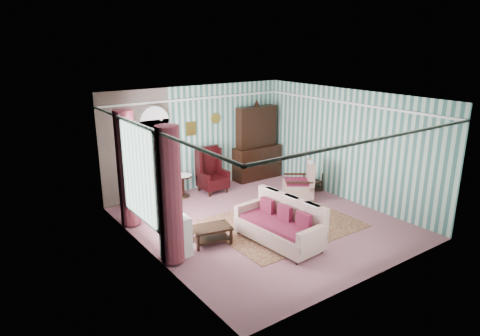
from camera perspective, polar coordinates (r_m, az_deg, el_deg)
floor at (r=10.04m, az=3.12°, el=-7.25°), size 6.00×6.00×0.00m
room_shell at (r=9.18m, az=-0.39°, el=3.70°), size 5.53×6.02×2.91m
bookcase at (r=11.31m, az=-11.23°, el=1.26°), size 0.80×0.28×2.24m
dresser_hutch at (r=12.82m, az=2.31°, el=3.67°), size 1.50×0.56×2.36m
wingback_left at (r=11.02m, az=-11.42°, el=-1.87°), size 0.76×0.80×1.25m
wingback_right at (r=11.79m, az=-3.67°, el=-0.32°), size 0.76×0.80×1.25m
seated_woman at (r=11.03m, az=-11.41°, el=-2.04°), size 0.44×0.40×1.18m
round_side_table at (r=11.61m, az=-7.59°, el=-2.39°), size 0.50×0.50×0.60m
nest_table at (r=12.12m, az=9.67°, el=-1.81°), size 0.45×0.38×0.54m
plant_stand at (r=8.47m, az=-8.54°, el=-9.21°), size 0.55×0.35×0.80m
rug at (r=10.01m, az=5.55°, el=-7.36°), size 3.20×2.60×0.01m
sofa at (r=8.91m, az=5.19°, el=-7.25°), size 1.09×2.01×0.93m
floral_armchair at (r=11.41m, az=7.75°, el=-1.91°), size 1.09×1.11×0.92m
coffee_table at (r=8.99m, az=-3.84°, el=-8.93°), size 0.90×0.66×0.38m
potted_plant_a at (r=8.16m, az=-8.85°, el=-5.43°), size 0.50×0.47×0.46m
potted_plant_b at (r=8.35m, az=-8.69°, el=-4.98°), size 0.27×0.24×0.44m
potted_plant_c at (r=8.28m, az=-9.01°, el=-5.49°), size 0.20×0.20×0.36m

